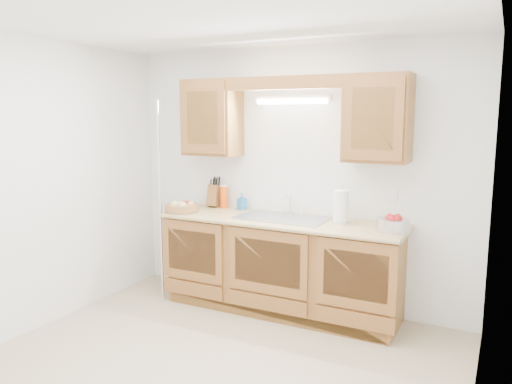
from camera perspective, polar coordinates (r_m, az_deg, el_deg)
The scene contains 17 objects.
room at distance 3.55m, azimuth -4.90°, elevation -1.07°, with size 3.52×3.50×2.50m.
base_cabinets at distance 4.78m, azimuth 2.92°, elevation -8.42°, with size 2.20×0.60×0.86m, color brown.
countertop at distance 4.65m, azimuth 2.88°, elevation -3.30°, with size 2.30×0.63×0.04m, color tan.
upper_cabinet_left at distance 5.07m, azimuth -5.01°, elevation 8.45°, with size 0.55×0.33×0.75m, color brown.
upper_cabinet_right at distance 4.42m, azimuth 13.76°, elevation 8.16°, with size 0.55×0.33×0.75m, color brown.
valance at distance 4.56m, azimuth 3.04°, elevation 12.38°, with size 2.20×0.05×0.12m, color brown.
fluorescent_fixture at distance 4.76m, azimuth 4.15°, elevation 10.50°, with size 0.76×0.08×0.08m.
sink at distance 4.68m, azimuth 2.99°, elevation -3.87°, with size 0.84×0.46×0.36m.
wire_shelf_pole at distance 5.03m, azimuth -10.88°, elevation -1.13°, with size 0.03×0.03×2.00m, color silver.
outlet_plate at distance 4.61m, azimuth 15.35°, elevation -0.31°, with size 0.08×0.01×0.12m, color white.
fruit_basket at distance 5.04m, azimuth -8.49°, elevation -1.68°, with size 0.39×0.39×0.10m.
knife_block at distance 5.25m, azimuth -4.78°, elevation -0.40°, with size 0.13×0.19×0.33m.
orange_canister at distance 5.17m, azimuth -3.67°, elevation -0.50°, with size 0.10×0.10×0.24m.
soap_bottle at distance 5.07m, azimuth -1.63°, elevation -1.07°, with size 0.08×0.08×0.17m, color #2369AF.
sponge at distance 5.11m, azimuth -1.48°, elevation -1.87°, with size 0.11×0.08×0.02m.
paper_towel at distance 4.53m, azimuth 9.68°, elevation -1.65°, with size 0.17×0.17×0.34m.
apple_bowl at distance 4.30m, azimuth 15.40°, elevation -3.50°, with size 0.32×0.32×0.14m.
Camera 1 is at (1.85, -2.97, 1.87)m, focal length 35.00 mm.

